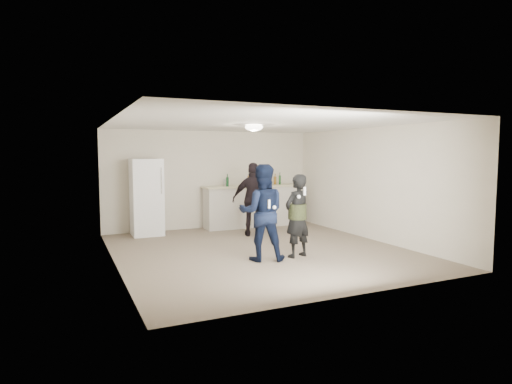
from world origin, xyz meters
name	(u,v)px	position (x,y,z in m)	size (l,w,h in m)	color
floor	(260,250)	(0.00, 0.00, 0.00)	(6.00, 6.00, 0.00)	#6B5B4C
ceiling	(260,123)	(0.00, 0.00, 2.50)	(6.00, 6.00, 0.00)	silver
wall_back	(211,180)	(0.00, 3.00, 1.25)	(6.00, 6.00, 0.00)	beige
wall_front	(356,204)	(0.00, -3.00, 1.25)	(6.00, 6.00, 0.00)	beige
wall_left	(114,193)	(-2.75, 0.00, 1.25)	(6.00, 6.00, 0.00)	beige
wall_right	(372,184)	(2.75, 0.00, 1.25)	(6.00, 6.00, 0.00)	beige
counter	(253,207)	(1.04, 2.67, 0.53)	(2.60, 0.56, 1.05)	beige
counter_top	(253,186)	(1.04, 2.67, 1.07)	(2.68, 0.64, 0.04)	beige
fridge	(147,197)	(-1.74, 2.60, 0.90)	(0.70, 0.70, 1.80)	white
fridge_handle	(161,181)	(-1.46, 2.23, 1.30)	(0.02, 0.02, 0.60)	silver
ceiling_dome	(254,127)	(0.00, 0.30, 2.45)	(0.36, 0.36, 0.16)	white
shaker	(225,183)	(0.30, 2.80, 1.18)	(0.08, 0.08, 0.17)	#ABACB0
man	(262,213)	(-0.30, -0.72, 0.87)	(0.84, 0.66, 1.73)	#0F1C3F
woman	(297,216)	(0.40, -0.77, 0.77)	(0.56, 0.37, 1.54)	black
camo_shorts	(297,212)	(0.40, -0.77, 0.85)	(0.34, 0.34, 0.28)	#323D1B
spectator	(254,199)	(0.52, 1.45, 0.86)	(1.00, 0.42, 1.71)	black
remote_man	(269,204)	(-0.30, -1.00, 1.05)	(0.04, 0.04, 0.15)	white
nunchuk_man	(274,207)	(-0.18, -0.97, 0.98)	(0.07, 0.07, 0.07)	white
remote_woman	(305,191)	(0.40, -1.02, 1.25)	(0.04, 0.04, 0.15)	white
nunchuk_woman	(299,197)	(0.30, -0.99, 1.15)	(0.07, 0.07, 0.07)	white
bottle_cluster	(255,181)	(1.11, 2.70, 1.20)	(1.62, 0.24, 0.24)	white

